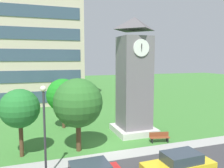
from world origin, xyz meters
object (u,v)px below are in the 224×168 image
(park_bench, at_px, (159,137))
(tree_by_building, at_px, (78,103))
(parked_car_yellow, at_px, (179,166))
(clock_tower, at_px, (134,82))
(street_lamp, at_px, (44,122))
(tree_streetside, at_px, (20,109))
(tree_near_tower, at_px, (63,95))

(park_bench, distance_m, tree_by_building, 8.06)
(tree_by_building, height_order, parked_car_yellow, tree_by_building)
(park_bench, bearing_deg, tree_by_building, 176.36)
(park_bench, bearing_deg, parked_car_yellow, -109.99)
(clock_tower, xyz_separation_m, street_lamp, (-8.93, -6.43, -1.53))
(parked_car_yellow, bearing_deg, street_lamp, 160.57)
(street_lamp, relative_size, tree_streetside, 1.12)
(tree_streetside, bearing_deg, park_bench, -4.04)
(park_bench, relative_size, tree_near_tower, 0.35)
(park_bench, height_order, tree_by_building, tree_by_building)
(park_bench, distance_m, tree_streetside, 12.08)
(park_bench, relative_size, parked_car_yellow, 0.41)
(clock_tower, xyz_separation_m, park_bench, (1.08, -3.22, -4.71))
(clock_tower, xyz_separation_m, tree_by_building, (-6.16, -2.76, -1.21))
(street_lamp, bearing_deg, clock_tower, 35.74)
(park_bench, bearing_deg, tree_near_tower, 136.81)
(tree_streetside, bearing_deg, tree_by_building, -4.71)
(parked_car_yellow, bearing_deg, park_bench, 70.01)
(tree_near_tower, height_order, tree_by_building, tree_by_building)
(tree_near_tower, height_order, tree_streetside, tree_near_tower)
(street_lamp, height_order, parked_car_yellow, street_lamp)
(tree_by_building, bearing_deg, tree_streetside, 175.29)
(street_lamp, xyz_separation_m, tree_near_tower, (2.40, 10.35, -0.05))
(park_bench, distance_m, parked_car_yellow, 6.36)
(tree_by_building, distance_m, tree_streetside, 4.37)
(street_lamp, bearing_deg, tree_by_building, 52.91)
(parked_car_yellow, bearing_deg, tree_near_tower, 112.53)
(tree_near_tower, distance_m, tree_streetside, 7.48)
(street_lamp, xyz_separation_m, tree_streetside, (-1.58, 4.02, 0.10))
(clock_tower, bearing_deg, tree_near_tower, 149.04)
(park_bench, xyz_separation_m, parked_car_yellow, (-2.17, -5.97, 0.40))
(park_bench, relative_size, street_lamp, 0.32)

